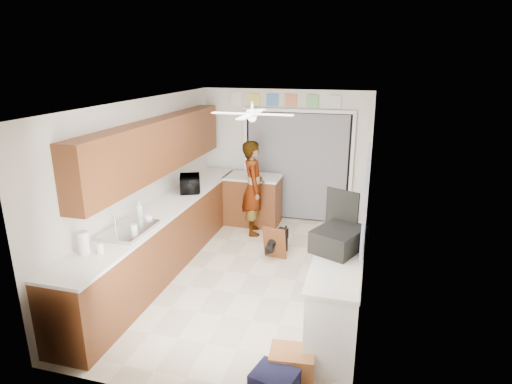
# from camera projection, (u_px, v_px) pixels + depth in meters

# --- Properties ---
(floor) EXTENTS (5.00, 5.00, 0.00)m
(floor) POSITION_uv_depth(u_px,v_px,m) (249.00, 274.00, 6.30)
(floor) COLOR beige
(floor) RESTS_ON ground
(ceiling) EXTENTS (5.00, 5.00, 0.00)m
(ceiling) POSITION_uv_depth(u_px,v_px,m) (248.00, 102.00, 5.55)
(ceiling) COLOR white
(ceiling) RESTS_ON ground
(wall_back) EXTENTS (3.20, 0.00, 3.20)m
(wall_back) POSITION_uv_depth(u_px,v_px,m) (285.00, 156.00, 8.23)
(wall_back) COLOR beige
(wall_back) RESTS_ON ground
(wall_front) EXTENTS (3.20, 0.00, 3.20)m
(wall_front) POSITION_uv_depth(u_px,v_px,m) (166.00, 279.00, 3.62)
(wall_front) COLOR beige
(wall_front) RESTS_ON ground
(wall_left) EXTENTS (0.00, 5.00, 5.00)m
(wall_left) POSITION_uv_depth(u_px,v_px,m) (145.00, 185.00, 6.33)
(wall_left) COLOR beige
(wall_left) RESTS_ON ground
(wall_right) EXTENTS (0.00, 5.00, 5.00)m
(wall_right) POSITION_uv_depth(u_px,v_px,m) (367.00, 203.00, 5.52)
(wall_right) COLOR beige
(wall_right) RESTS_ON ground
(left_base_cabinets) EXTENTS (0.60, 4.80, 0.90)m
(left_base_cabinets) POSITION_uv_depth(u_px,v_px,m) (167.00, 237.00, 6.49)
(left_base_cabinets) COLOR brown
(left_base_cabinets) RESTS_ON floor
(left_countertop) EXTENTS (0.62, 4.80, 0.04)m
(left_countertop) POSITION_uv_depth(u_px,v_px,m) (165.00, 208.00, 6.35)
(left_countertop) COLOR white
(left_countertop) RESTS_ON left_base_cabinets
(upper_cabinets) EXTENTS (0.32, 4.00, 0.80)m
(upper_cabinets) POSITION_uv_depth(u_px,v_px,m) (158.00, 146.00, 6.31)
(upper_cabinets) COLOR brown
(upper_cabinets) RESTS_ON wall_left
(sink_basin) EXTENTS (0.50, 0.76, 0.06)m
(sink_basin) POSITION_uv_depth(u_px,v_px,m) (129.00, 230.00, 5.42)
(sink_basin) COLOR silver
(sink_basin) RESTS_ON left_countertop
(faucet) EXTENTS (0.03, 0.03, 0.22)m
(faucet) POSITION_uv_depth(u_px,v_px,m) (115.00, 222.00, 5.44)
(faucet) COLOR silver
(faucet) RESTS_ON left_countertop
(peninsula_base) EXTENTS (1.00, 0.60, 0.90)m
(peninsula_base) POSITION_uv_depth(u_px,v_px,m) (253.00, 201.00, 8.13)
(peninsula_base) COLOR brown
(peninsula_base) RESTS_ON floor
(peninsula_top) EXTENTS (1.04, 0.64, 0.04)m
(peninsula_top) POSITION_uv_depth(u_px,v_px,m) (253.00, 177.00, 7.99)
(peninsula_top) COLOR white
(peninsula_top) RESTS_ON peninsula_base
(back_opening_recess) EXTENTS (2.00, 0.06, 2.10)m
(back_opening_recess) POSITION_uv_depth(u_px,v_px,m) (297.00, 167.00, 8.20)
(back_opening_recess) COLOR black
(back_opening_recess) RESTS_ON wall_back
(curtain_panel) EXTENTS (1.90, 0.03, 2.05)m
(curtain_panel) POSITION_uv_depth(u_px,v_px,m) (297.00, 167.00, 8.16)
(curtain_panel) COLOR gray
(curtain_panel) RESTS_ON wall_back
(door_trim_left) EXTENTS (0.06, 0.04, 2.10)m
(door_trim_left) POSITION_uv_depth(u_px,v_px,m) (246.00, 164.00, 8.42)
(door_trim_left) COLOR white
(door_trim_left) RESTS_ON wall_back
(door_trim_right) EXTENTS (0.06, 0.04, 2.10)m
(door_trim_right) POSITION_uv_depth(u_px,v_px,m) (351.00, 171.00, 7.91)
(door_trim_right) COLOR white
(door_trim_right) RESTS_ON wall_back
(door_trim_head) EXTENTS (2.10, 0.04, 0.06)m
(door_trim_head) POSITION_uv_depth(u_px,v_px,m) (298.00, 111.00, 7.85)
(door_trim_head) COLOR white
(door_trim_head) RESTS_ON wall_back
(header_frame_0) EXTENTS (0.22, 0.02, 0.22)m
(header_frame_0) POSITION_uv_depth(u_px,v_px,m) (254.00, 100.00, 8.04)
(header_frame_0) COLOR #E4DA4C
(header_frame_0) RESTS_ON wall_back
(header_frame_1) EXTENTS (0.22, 0.02, 0.22)m
(header_frame_1) POSITION_uv_depth(u_px,v_px,m) (272.00, 100.00, 7.95)
(header_frame_1) COLOR #497FC3
(header_frame_1) RESTS_ON wall_back
(header_frame_2) EXTENTS (0.22, 0.02, 0.22)m
(header_frame_2) POSITION_uv_depth(u_px,v_px,m) (291.00, 100.00, 7.86)
(header_frame_2) COLOR #D87551
(header_frame_2) RESTS_ON wall_back
(header_frame_3) EXTENTS (0.22, 0.02, 0.22)m
(header_frame_3) POSITION_uv_depth(u_px,v_px,m) (313.00, 101.00, 7.76)
(header_frame_3) COLOR #71BC6B
(header_frame_3) RESTS_ON wall_back
(header_frame_4) EXTENTS (0.22, 0.02, 0.22)m
(header_frame_4) POSITION_uv_depth(u_px,v_px,m) (335.00, 102.00, 7.66)
(header_frame_4) COLOR beige
(header_frame_4) RESTS_ON wall_back
(route66_sign) EXTENTS (0.22, 0.02, 0.26)m
(route66_sign) POSITION_uv_depth(u_px,v_px,m) (237.00, 99.00, 8.12)
(route66_sign) COLOR silver
(route66_sign) RESTS_ON wall_back
(right_counter_base) EXTENTS (0.50, 1.40, 0.90)m
(right_counter_base) POSITION_uv_depth(u_px,v_px,m) (335.00, 304.00, 4.72)
(right_counter_base) COLOR white
(right_counter_base) RESTS_ON floor
(right_counter_top) EXTENTS (0.54, 1.44, 0.04)m
(right_counter_top) POSITION_uv_depth(u_px,v_px,m) (337.00, 265.00, 4.58)
(right_counter_top) COLOR white
(right_counter_top) RESTS_ON right_counter_base
(abstract_painting) EXTENTS (0.03, 1.15, 0.95)m
(abstract_painting) POSITION_uv_depth(u_px,v_px,m) (366.00, 197.00, 4.49)
(abstract_painting) COLOR #DA508B
(abstract_painting) RESTS_ON wall_right
(ceiling_fan) EXTENTS (1.14, 1.14, 0.24)m
(ceiling_fan) POSITION_uv_depth(u_px,v_px,m) (252.00, 114.00, 5.79)
(ceiling_fan) COLOR white
(ceiling_fan) RESTS_ON ceiling
(microwave) EXTENTS (0.49, 0.56, 0.26)m
(microwave) POSITION_uv_depth(u_px,v_px,m) (190.00, 184.00, 7.03)
(microwave) COLOR black
(microwave) RESTS_ON left_countertop
(soap_bottle) EXTENTS (0.13, 0.13, 0.26)m
(soap_bottle) POSITION_uv_depth(u_px,v_px,m) (139.00, 209.00, 5.85)
(soap_bottle) COLOR silver
(soap_bottle) RESTS_ON left_countertop
(cup) EXTENTS (0.12, 0.12, 0.09)m
(cup) POSITION_uv_depth(u_px,v_px,m) (149.00, 218.00, 5.77)
(cup) COLOR white
(cup) RESTS_ON left_countertop
(jar_a) EXTENTS (0.10, 0.10, 0.12)m
(jar_a) POSITION_uv_depth(u_px,v_px,m) (134.00, 229.00, 5.36)
(jar_a) COLOR silver
(jar_a) RESTS_ON left_countertop
(jar_b) EXTENTS (0.11, 0.11, 0.12)m
(jar_b) POSITION_uv_depth(u_px,v_px,m) (100.00, 248.00, 4.80)
(jar_b) COLOR silver
(jar_b) RESTS_ON left_countertop
(paper_towel_roll) EXTENTS (0.14, 0.14, 0.26)m
(paper_towel_roll) POSITION_uv_depth(u_px,v_px,m) (84.00, 243.00, 4.77)
(paper_towel_roll) COLOR white
(paper_towel_roll) RESTS_ON left_countertop
(suitcase) EXTENTS (0.66, 0.73, 0.26)m
(suitcase) POSITION_uv_depth(u_px,v_px,m) (339.00, 239.00, 4.87)
(suitcase) COLOR black
(suitcase) RESTS_ON right_counter_top
(suitcase_rim) EXTENTS (0.64, 0.71, 0.02)m
(suitcase_rim) POSITION_uv_depth(u_px,v_px,m) (338.00, 248.00, 4.91)
(suitcase_rim) COLOR yellow
(suitcase_rim) RESTS_ON suitcase
(suitcase_lid) EXTENTS (0.40, 0.20, 0.50)m
(suitcase_lid) POSITION_uv_depth(u_px,v_px,m) (342.00, 210.00, 5.07)
(suitcase_lid) COLOR black
(suitcase_lid) RESTS_ON suitcase
(cardboard_box) EXTENTS (0.47, 0.37, 0.28)m
(cardboard_box) POSITION_uv_depth(u_px,v_px,m) (292.00, 363.00, 4.26)
(cardboard_box) COLOR #AE5D36
(cardboard_box) RESTS_ON floor
(navy_crate) EXTENTS (0.47, 0.43, 0.24)m
(navy_crate) POSITION_uv_depth(u_px,v_px,m) (274.00, 383.00, 4.01)
(navy_crate) COLOR black
(navy_crate) RESTS_ON floor
(cabinet_door_panel) EXTENTS (0.38, 0.19, 0.54)m
(cabinet_door_panel) POSITION_uv_depth(u_px,v_px,m) (275.00, 243.00, 6.69)
(cabinet_door_panel) COLOR brown
(cabinet_door_panel) RESTS_ON floor
(man) EXTENTS (0.58, 0.71, 1.70)m
(man) POSITION_uv_depth(u_px,v_px,m) (253.00, 188.00, 7.56)
(man) COLOR white
(man) RESTS_ON floor
(dog) EXTENTS (0.37, 0.59, 0.43)m
(dog) POSITION_uv_depth(u_px,v_px,m) (279.00, 241.00, 6.91)
(dog) COLOR black
(dog) RESTS_ON floor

